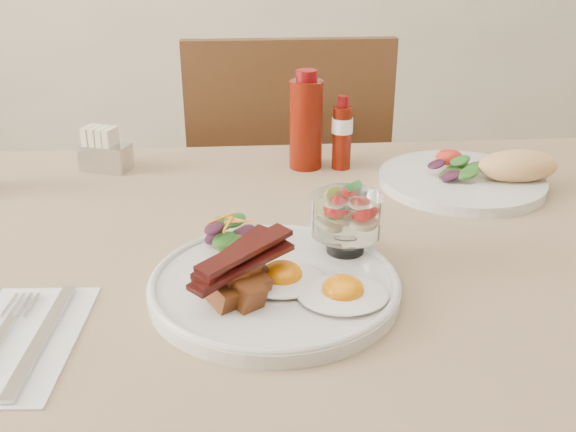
# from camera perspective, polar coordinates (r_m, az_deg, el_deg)

# --- Properties ---
(table) EXTENTS (1.33, 0.88, 0.75)m
(table) POSITION_cam_1_polar(r_m,az_deg,el_deg) (0.85, 3.18, -8.53)
(table) COLOR #4E2D18
(table) RESTS_ON ground
(chair_far) EXTENTS (0.42, 0.42, 0.93)m
(chair_far) POSITION_cam_1_polar(r_m,az_deg,el_deg) (1.50, -0.22, 0.71)
(chair_far) COLOR #4E2D18
(chair_far) RESTS_ON ground
(main_plate) EXTENTS (0.28, 0.28, 0.02)m
(main_plate) POSITION_cam_1_polar(r_m,az_deg,el_deg) (0.72, -1.22, -6.23)
(main_plate) COLOR silver
(main_plate) RESTS_ON table
(fried_eggs) EXTENTS (0.17, 0.13, 0.03)m
(fried_eggs) POSITION_cam_1_polar(r_m,az_deg,el_deg) (0.69, 2.13, -6.09)
(fried_eggs) COLOR white
(fried_eggs) RESTS_ON main_plate
(bacon_potato_pile) EXTENTS (0.11, 0.11, 0.06)m
(bacon_potato_pile) POSITION_cam_1_polar(r_m,az_deg,el_deg) (0.67, -4.25, -5.17)
(bacon_potato_pile) COLOR brown
(bacon_potato_pile) RESTS_ON main_plate
(side_salad) EXTENTS (0.07, 0.07, 0.04)m
(side_salad) POSITION_cam_1_polar(r_m,az_deg,el_deg) (0.79, -5.14, -1.63)
(side_salad) COLOR #1C4713
(side_salad) RESTS_ON main_plate
(fruit_cup) EXTENTS (0.08, 0.08, 0.09)m
(fruit_cup) POSITION_cam_1_polar(r_m,az_deg,el_deg) (0.76, 5.21, 0.06)
(fruit_cup) COLOR white
(fruit_cup) RESTS_ON main_plate
(second_plate) EXTENTS (0.28, 0.26, 0.07)m
(second_plate) POSITION_cam_1_polar(r_m,az_deg,el_deg) (1.05, 16.27, 3.47)
(second_plate) COLOR silver
(second_plate) RESTS_ON table
(ketchup_bottle) EXTENTS (0.06, 0.06, 0.16)m
(ketchup_bottle) POSITION_cam_1_polar(r_m,az_deg,el_deg) (1.07, 1.61, 8.27)
(ketchup_bottle) COLOR #611005
(ketchup_bottle) RESTS_ON table
(hot_sauce_bottle) EXTENTS (0.05, 0.05, 0.12)m
(hot_sauce_bottle) POSITION_cam_1_polar(r_m,az_deg,el_deg) (1.08, 4.82, 7.29)
(hot_sauce_bottle) COLOR #611005
(hot_sauce_bottle) RESTS_ON table
(sugar_caddy) EXTENTS (0.09, 0.07, 0.07)m
(sugar_caddy) POSITION_cam_1_polar(r_m,az_deg,el_deg) (1.12, -16.02, 5.47)
(sugar_caddy) COLOR silver
(sugar_caddy) RESTS_ON table
(napkin_cutlery) EXTENTS (0.12, 0.21, 0.01)m
(napkin_cutlery) POSITION_cam_1_polar(r_m,az_deg,el_deg) (0.69, -22.62, -10.17)
(napkin_cutlery) COLOR white
(napkin_cutlery) RESTS_ON table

